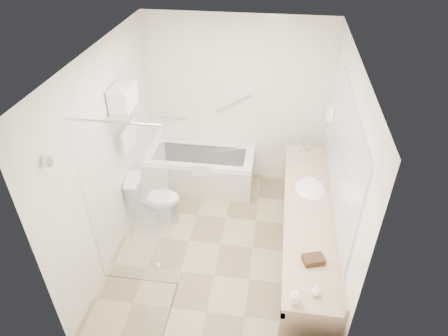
# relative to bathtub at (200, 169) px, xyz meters

# --- Properties ---
(floor) EXTENTS (3.20, 3.20, 0.00)m
(floor) POSITION_rel_bathtub_xyz_m (0.50, -1.24, -0.28)
(floor) COLOR tan
(floor) RESTS_ON ground
(ceiling) EXTENTS (2.60, 3.20, 0.10)m
(ceiling) POSITION_rel_bathtub_xyz_m (0.50, -1.24, 2.22)
(ceiling) COLOR white
(ceiling) RESTS_ON wall_back
(wall_back) EXTENTS (2.60, 0.10, 2.50)m
(wall_back) POSITION_rel_bathtub_xyz_m (0.50, 0.36, 0.97)
(wall_back) COLOR silver
(wall_back) RESTS_ON ground
(wall_front) EXTENTS (2.60, 0.10, 2.50)m
(wall_front) POSITION_rel_bathtub_xyz_m (0.50, -2.84, 0.97)
(wall_front) COLOR silver
(wall_front) RESTS_ON ground
(wall_left) EXTENTS (0.10, 3.20, 2.50)m
(wall_left) POSITION_rel_bathtub_xyz_m (-0.80, -1.24, 0.97)
(wall_left) COLOR silver
(wall_left) RESTS_ON ground
(wall_right) EXTENTS (0.10, 3.20, 2.50)m
(wall_right) POSITION_rel_bathtub_xyz_m (1.80, -1.24, 0.97)
(wall_right) COLOR silver
(wall_right) RESTS_ON ground
(bathtub) EXTENTS (1.60, 0.73, 0.59)m
(bathtub) POSITION_rel_bathtub_xyz_m (0.00, 0.00, 0.00)
(bathtub) COLOR white
(bathtub) RESTS_ON floor
(grab_bar_short) EXTENTS (0.40, 0.03, 0.03)m
(grab_bar_short) POSITION_rel_bathtub_xyz_m (-0.45, 0.32, 0.67)
(grab_bar_short) COLOR silver
(grab_bar_short) RESTS_ON wall_back
(grab_bar_long) EXTENTS (0.53, 0.03, 0.33)m
(grab_bar_long) POSITION_rel_bathtub_xyz_m (0.45, 0.32, 0.97)
(grab_bar_long) COLOR silver
(grab_bar_long) RESTS_ON wall_back
(shower_enclosure) EXTENTS (0.96, 0.91, 2.11)m
(shower_enclosure) POSITION_rel_bathtub_xyz_m (-0.13, -2.16, 0.79)
(shower_enclosure) COLOR silver
(shower_enclosure) RESTS_ON floor
(towel_shelf) EXTENTS (0.24, 0.55, 0.81)m
(towel_shelf) POSITION_rel_bathtub_xyz_m (-0.67, -0.89, 1.48)
(towel_shelf) COLOR silver
(towel_shelf) RESTS_ON wall_left
(vanity_counter) EXTENTS (0.55, 2.70, 0.95)m
(vanity_counter) POSITION_rel_bathtub_xyz_m (1.52, -1.39, 0.36)
(vanity_counter) COLOR tan
(vanity_counter) RESTS_ON floor
(sink) EXTENTS (0.40, 0.52, 0.14)m
(sink) POSITION_rel_bathtub_xyz_m (1.55, -0.99, 0.54)
(sink) COLOR white
(sink) RESTS_ON vanity_counter
(faucet) EXTENTS (0.03, 0.03, 0.14)m
(faucet) POSITION_rel_bathtub_xyz_m (1.70, -0.99, 0.65)
(faucet) COLOR silver
(faucet) RESTS_ON vanity_counter
(mirror) EXTENTS (0.02, 2.00, 1.20)m
(mirror) POSITION_rel_bathtub_xyz_m (1.79, -1.39, 1.27)
(mirror) COLOR #ADB1B9
(mirror) RESTS_ON wall_right
(hairdryer_unit) EXTENTS (0.08, 0.10, 0.18)m
(hairdryer_unit) POSITION_rel_bathtub_xyz_m (1.75, -0.19, 1.17)
(hairdryer_unit) COLOR white
(hairdryer_unit) RESTS_ON wall_right
(toilet) EXTENTS (0.74, 0.47, 0.69)m
(toilet) POSITION_rel_bathtub_xyz_m (-0.45, -0.88, 0.07)
(toilet) COLOR white
(toilet) RESTS_ON floor
(amenity_basket) EXTENTS (0.23, 0.19, 0.07)m
(amenity_basket) POSITION_rel_bathtub_xyz_m (1.54, -2.16, 0.61)
(amenity_basket) COLOR #402716
(amenity_basket) RESTS_ON vanity_counter
(soap_bottle_a) EXTENTS (0.09, 0.16, 0.07)m
(soap_bottle_a) POSITION_rel_bathtub_xyz_m (1.35, -2.64, 0.61)
(soap_bottle_a) COLOR white
(soap_bottle_a) RESTS_ON vanity_counter
(soap_bottle_b) EXTENTS (0.09, 0.11, 0.08)m
(soap_bottle_b) POSITION_rel_bathtub_xyz_m (1.54, -2.54, 0.62)
(soap_bottle_b) COLOR white
(soap_bottle_b) RESTS_ON vanity_counter
(water_bottle_left) EXTENTS (0.06, 0.06, 0.20)m
(water_bottle_left) POSITION_rel_bathtub_xyz_m (1.43, -0.45, 0.66)
(water_bottle_left) COLOR silver
(water_bottle_left) RESTS_ON vanity_counter
(water_bottle_mid) EXTENTS (0.05, 0.05, 0.17)m
(water_bottle_mid) POSITION_rel_bathtub_xyz_m (1.44, -0.19, 0.65)
(water_bottle_mid) COLOR silver
(water_bottle_mid) RESTS_ON vanity_counter
(water_bottle_right) EXTENTS (0.06, 0.06, 0.20)m
(water_bottle_right) POSITION_rel_bathtub_xyz_m (1.56, -0.14, 0.66)
(water_bottle_right) COLOR silver
(water_bottle_right) RESTS_ON vanity_counter
(drinking_glass_near) EXTENTS (0.08, 0.08, 0.08)m
(drinking_glass_near) POSITION_rel_bathtub_xyz_m (1.54, -0.14, 0.61)
(drinking_glass_near) COLOR silver
(drinking_glass_near) RESTS_ON vanity_counter
(drinking_glass_far) EXTENTS (0.07, 0.07, 0.09)m
(drinking_glass_far) POSITION_rel_bathtub_xyz_m (1.37, -0.27, 0.62)
(drinking_glass_far) COLOR silver
(drinking_glass_far) RESTS_ON vanity_counter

